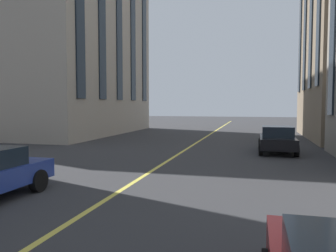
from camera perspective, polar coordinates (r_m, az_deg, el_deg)
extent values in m
cube|color=#D8C64C|center=(14.12, -1.28, -6.65)|extent=(80.00, 0.16, 0.01)
cylinder|color=black|center=(10.60, -20.98, -8.59)|extent=(0.64, 0.22, 0.64)
cube|color=black|center=(18.76, 17.91, -2.52)|extent=(3.90, 1.75, 0.55)
cube|color=#19232D|center=(18.52, 17.98, -0.89)|extent=(1.64, 1.54, 0.55)
cylinder|color=black|center=(20.04, 15.29, -2.89)|extent=(0.60, 0.21, 0.60)
cylinder|color=black|center=(20.13, 20.08, -2.95)|extent=(0.60, 0.21, 0.60)
cylinder|color=black|center=(17.48, 15.37, -3.82)|extent=(0.60, 0.21, 0.60)
cylinder|color=black|center=(17.59, 20.86, -3.88)|extent=(0.60, 0.21, 0.60)
cube|color=#19232D|center=(19.67, 26.12, 17.74)|extent=(1.10, 0.10, 10.88)
cube|color=#A89E8E|center=(33.46, -19.93, 17.18)|extent=(16.35, 13.96, 21.01)
cube|color=#19232D|center=(30.31, -8.25, 19.65)|extent=(1.10, 0.10, 15.97)
cube|color=#19232D|center=(33.24, -5.94, 18.22)|extent=(1.10, 0.10, 15.97)
cube|color=#19232D|center=(36.23, -4.03, 16.99)|extent=(1.10, 0.10, 15.97)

